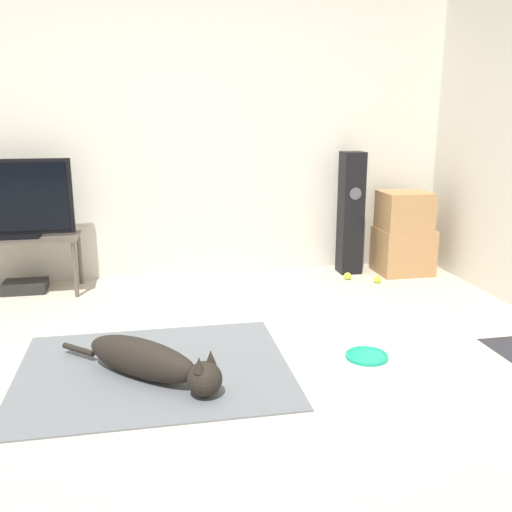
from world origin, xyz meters
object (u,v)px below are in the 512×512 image
object	(u,v)px
cardboard_box_lower	(403,251)
tv	(17,199)
floor_speaker	(351,213)
game_console	(25,287)
tennis_ball_near_speaker	(377,279)
tv_stand	(22,245)
dog	(151,361)
frisbee	(367,356)
cardboard_box_upper	(405,211)
tennis_ball_by_boxes	(348,276)

from	to	relation	value
cardboard_box_lower	tv	world-z (taller)	tv
floor_speaker	game_console	distance (m)	2.97
cardboard_box_lower	floor_speaker	size ratio (longest dim) A/B	0.43
tennis_ball_near_speaker	game_console	world-z (taller)	game_console
tv_stand	game_console	distance (m)	0.37
dog	frisbee	xyz separation A→B (m)	(1.33, 0.07, -0.11)
tennis_ball_near_speaker	dog	bearing A→B (deg)	-142.33
dog	tv_stand	distance (m)	2.15
frisbee	cardboard_box_lower	size ratio (longest dim) A/B	0.55
tv_stand	tv	size ratio (longest dim) A/B	1.05
frisbee	cardboard_box_upper	xyz separation A→B (m)	(1.04, 1.76, 0.59)
game_console	tv	bearing A→B (deg)	-65.88
cardboard_box_lower	tennis_ball_near_speaker	xyz separation A→B (m)	(-0.37, -0.28, -0.18)
tv_stand	game_console	bearing A→B (deg)	112.37
cardboard_box_upper	tv_stand	xyz separation A→B (m)	(-3.39, 0.04, -0.18)
frisbee	tennis_ball_by_boxes	xyz separation A→B (m)	(0.47, 1.64, 0.02)
frisbee	cardboard_box_upper	world-z (taller)	cardboard_box_upper
cardboard_box_upper	tv_stand	distance (m)	3.39
tennis_ball_by_boxes	tennis_ball_near_speaker	distance (m)	0.27
tennis_ball_by_boxes	cardboard_box_lower	bearing A→B (deg)	12.60
tennis_ball_by_boxes	game_console	world-z (taller)	game_console
tv_stand	cardboard_box_upper	bearing A→B (deg)	-0.66
cardboard_box_upper	tennis_ball_by_boxes	bearing A→B (deg)	-168.61
frisbee	cardboard_box_lower	xyz separation A→B (m)	(1.06, 1.77, 0.20)
tennis_ball_near_speaker	frisbee	bearing A→B (deg)	-114.97
floor_speaker	tennis_ball_near_speaker	distance (m)	0.68
cardboard_box_upper	dog	bearing A→B (deg)	-142.33
tv_stand	game_console	size ratio (longest dim) A/B	2.60
dog	tennis_ball_by_boxes	distance (m)	2.48
game_console	frisbee	bearing A→B (deg)	-37.82
dog	tv	bearing A→B (deg)	118.64
cardboard_box_upper	cardboard_box_lower	bearing A→B (deg)	43.32
cardboard_box_upper	tennis_ball_by_boxes	distance (m)	0.82
floor_speaker	dog	bearing A→B (deg)	-134.03
game_console	tennis_ball_by_boxes	bearing A→B (deg)	-3.83
cardboard_box_lower	tennis_ball_by_boxes	world-z (taller)	cardboard_box_lower
floor_speaker	tennis_ball_by_boxes	distance (m)	0.60
tv	game_console	size ratio (longest dim) A/B	2.47
cardboard_box_upper	tennis_ball_near_speaker	world-z (taller)	cardboard_box_upper
dog	floor_speaker	bearing A→B (deg)	45.97
cardboard_box_lower	cardboard_box_upper	size ratio (longest dim) A/B	1.11
tv_stand	dog	bearing A→B (deg)	-61.32
tv_stand	game_console	xyz separation A→B (m)	(-0.01, 0.03, -0.37)
cardboard_box_lower	tv_stand	distance (m)	3.41
cardboard_box_lower	floor_speaker	world-z (taller)	floor_speaker
dog	cardboard_box_lower	bearing A→B (deg)	37.71
tv	tennis_ball_near_speaker	xyz separation A→B (m)	(3.04, -0.31, -0.77)
tv_stand	tv	distance (m)	0.38
dog	cardboard_box_upper	distance (m)	3.03
dog	tennis_ball_by_boxes	world-z (taller)	dog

